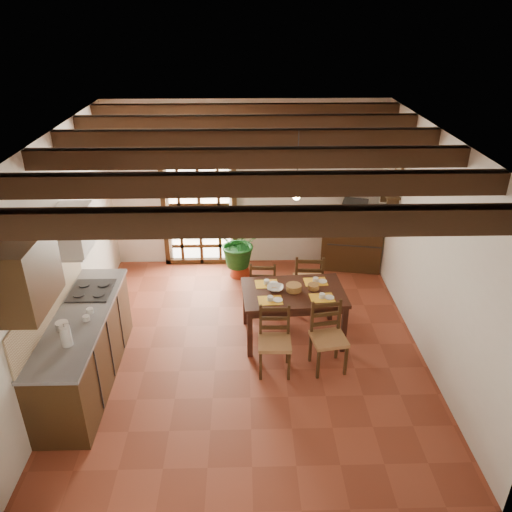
{
  "coord_description": "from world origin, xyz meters",
  "views": [
    {
      "loc": [
        -0.05,
        -5.41,
        4.09
      ],
      "look_at": [
        0.1,
        0.4,
        1.15
      ],
      "focal_mm": 35.0,
      "sensor_mm": 36.0,
      "label": 1
    }
  ],
  "objects_px": {
    "dining_table": "(293,297)",
    "chair_near_left": "(274,352)",
    "sideboard": "(351,245)",
    "pendant_lamp": "(297,190)",
    "potted_plant": "(240,245)",
    "chair_far_left": "(263,295)",
    "kitchen_counter": "(84,347)",
    "chair_near_right": "(328,349)",
    "crt_tv": "(355,211)",
    "chair_far_right": "(307,291)"
  },
  "relations": [
    {
      "from": "dining_table",
      "to": "chair_near_left",
      "type": "height_order",
      "value": "chair_near_left"
    },
    {
      "from": "sideboard",
      "to": "dining_table",
      "type": "bearing_deg",
      "value": -109.78
    },
    {
      "from": "pendant_lamp",
      "to": "potted_plant",
      "type": "bearing_deg",
      "value": 113.35
    },
    {
      "from": "potted_plant",
      "to": "chair_far_left",
      "type": "bearing_deg",
      "value": -72.98
    },
    {
      "from": "chair_near_left",
      "to": "pendant_lamp",
      "type": "relative_size",
      "value": 1.02
    },
    {
      "from": "kitchen_counter",
      "to": "chair_far_left",
      "type": "distance_m",
      "value": 2.62
    },
    {
      "from": "dining_table",
      "to": "sideboard",
      "type": "relative_size",
      "value": 1.39
    },
    {
      "from": "chair_near_right",
      "to": "chair_far_left",
      "type": "distance_m",
      "value": 1.52
    },
    {
      "from": "kitchen_counter",
      "to": "crt_tv",
      "type": "distance_m",
      "value": 4.71
    },
    {
      "from": "sideboard",
      "to": "chair_far_right",
      "type": "bearing_deg",
      "value": -113.73
    },
    {
      "from": "dining_table",
      "to": "sideboard",
      "type": "xyz_separation_m",
      "value": [
        1.19,
        2.01,
        -0.21
      ]
    },
    {
      "from": "potted_plant",
      "to": "pendant_lamp",
      "type": "bearing_deg",
      "value": -66.65
    },
    {
      "from": "chair_far_right",
      "to": "crt_tv",
      "type": "height_order",
      "value": "crt_tv"
    },
    {
      "from": "dining_table",
      "to": "chair_far_left",
      "type": "distance_m",
      "value": 0.84
    },
    {
      "from": "chair_near_left",
      "to": "pendant_lamp",
      "type": "bearing_deg",
      "value": 71.81
    },
    {
      "from": "chair_far_left",
      "to": "chair_far_right",
      "type": "xyz_separation_m",
      "value": [
        0.67,
        0.04,
        0.03
      ]
    },
    {
      "from": "chair_near_left",
      "to": "crt_tv",
      "type": "xyz_separation_m",
      "value": [
        1.47,
        2.71,
        0.77
      ]
    },
    {
      "from": "chair_near_left",
      "to": "chair_near_right",
      "type": "bearing_deg",
      "value": 5.27
    },
    {
      "from": "sideboard",
      "to": "pendant_lamp",
      "type": "relative_size",
      "value": 1.18
    },
    {
      "from": "dining_table",
      "to": "potted_plant",
      "type": "height_order",
      "value": "potted_plant"
    },
    {
      "from": "dining_table",
      "to": "crt_tv",
      "type": "xyz_separation_m",
      "value": [
        1.19,
        2.01,
        0.41
      ]
    },
    {
      "from": "dining_table",
      "to": "sideboard",
      "type": "bearing_deg",
      "value": 55.72
    },
    {
      "from": "kitchen_counter",
      "to": "sideboard",
      "type": "xyz_separation_m",
      "value": [
        3.73,
        2.83,
        -0.05
      ]
    },
    {
      "from": "dining_table",
      "to": "chair_near_left",
      "type": "relative_size",
      "value": 1.61
    },
    {
      "from": "chair_near_left",
      "to": "chair_far_right",
      "type": "relative_size",
      "value": 0.92
    },
    {
      "from": "sideboard",
      "to": "crt_tv",
      "type": "bearing_deg",
      "value": -79.29
    },
    {
      "from": "chair_near_left",
      "to": "sideboard",
      "type": "height_order",
      "value": "chair_near_left"
    },
    {
      "from": "chair_near_right",
      "to": "chair_far_right",
      "type": "xyz_separation_m",
      "value": [
        -0.09,
        1.36,
        0.02
      ]
    },
    {
      "from": "kitchen_counter",
      "to": "chair_far_left",
      "type": "relative_size",
      "value": 2.65
    },
    {
      "from": "chair_far_left",
      "to": "sideboard",
      "type": "bearing_deg",
      "value": -135.91
    },
    {
      "from": "kitchen_counter",
      "to": "dining_table",
      "type": "bearing_deg",
      "value": 17.67
    },
    {
      "from": "kitchen_counter",
      "to": "pendant_lamp",
      "type": "bearing_deg",
      "value": 19.69
    },
    {
      "from": "dining_table",
      "to": "potted_plant",
      "type": "distance_m",
      "value": 1.9
    },
    {
      "from": "kitchen_counter",
      "to": "dining_table",
      "type": "distance_m",
      "value": 2.68
    },
    {
      "from": "kitchen_counter",
      "to": "sideboard",
      "type": "bearing_deg",
      "value": 37.13
    },
    {
      "from": "chair_near_right",
      "to": "crt_tv",
      "type": "distance_m",
      "value": 2.89
    },
    {
      "from": "chair_far_right",
      "to": "crt_tv",
      "type": "bearing_deg",
      "value": -121.37
    },
    {
      "from": "sideboard",
      "to": "pendant_lamp",
      "type": "xyz_separation_m",
      "value": [
        -1.19,
        -1.91,
        1.65
      ]
    },
    {
      "from": "chair_far_left",
      "to": "crt_tv",
      "type": "xyz_separation_m",
      "value": [
        1.57,
        1.35,
        0.77
      ]
    },
    {
      "from": "crt_tv",
      "to": "sideboard",
      "type": "bearing_deg",
      "value": 107.97
    },
    {
      "from": "chair_near_right",
      "to": "chair_far_left",
      "type": "xyz_separation_m",
      "value": [
        -0.76,
        1.32,
        -0.01
      ]
    },
    {
      "from": "kitchen_counter",
      "to": "dining_table",
      "type": "xyz_separation_m",
      "value": [
        2.54,
        0.81,
        0.16
      ]
    },
    {
      "from": "sideboard",
      "to": "pendant_lamp",
      "type": "distance_m",
      "value": 2.79
    },
    {
      "from": "chair_far_left",
      "to": "pendant_lamp",
      "type": "distance_m",
      "value": 1.93
    },
    {
      "from": "chair_near_right",
      "to": "crt_tv",
      "type": "relative_size",
      "value": 1.8
    },
    {
      "from": "kitchen_counter",
      "to": "chair_near_left",
      "type": "height_order",
      "value": "kitchen_counter"
    },
    {
      "from": "dining_table",
      "to": "chair_far_right",
      "type": "relative_size",
      "value": 1.48
    },
    {
      "from": "sideboard",
      "to": "pendant_lamp",
      "type": "height_order",
      "value": "pendant_lamp"
    },
    {
      "from": "chair_near_left",
      "to": "chair_far_left",
      "type": "bearing_deg",
      "value": 95.36
    },
    {
      "from": "crt_tv",
      "to": "kitchen_counter",
      "type": "bearing_deg",
      "value": -124.95
    }
  ]
}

